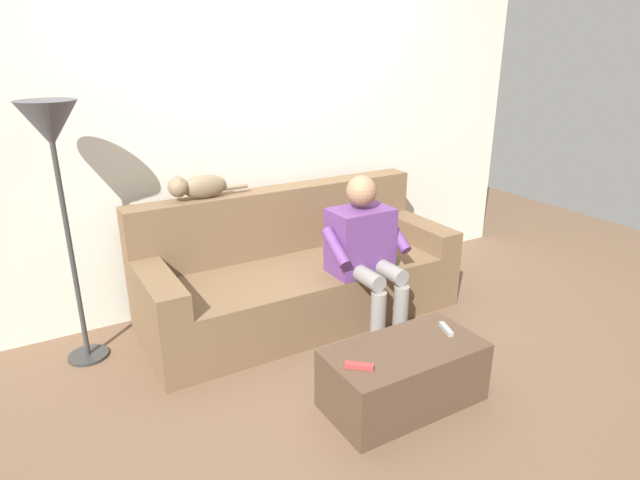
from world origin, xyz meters
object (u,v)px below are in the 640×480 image
Objects in this scene: floor_lamp at (52,141)px; person_solo_seated at (365,246)px; coffee_table at (403,375)px; remote_gray at (446,329)px; cat_on_backrest at (197,187)px; couch at (297,275)px; remote_red at (359,366)px.

person_solo_seated is at bearing 162.04° from floor_lamp.
coffee_table is 0.81× the size of person_solo_seated.
remote_gray reaches higher than coffee_table.
person_solo_seated reaches higher than cat_on_backrest.
coffee_table is at bearing 111.92° from cat_on_backrest.
couch reaches higher than remote_red.
person_solo_seated is 1.07m from remote_red.
coffee_table is at bearing 136.25° from floor_lamp.
remote_gray is 2.41m from floor_lamp.
person_solo_seated reaches higher than remote_gray.
coffee_table is 5.98× the size of remote_red.
cat_on_backrest reaches higher than remote_red.
remote_red is (0.32, 0.04, 0.18)m from coffee_table.
remote_gray is at bearing -176.06° from coffee_table.
couch is at bearing -146.77° from remote_gray.
floor_lamp is (1.42, -1.36, 1.19)m from coffee_table.
person_solo_seated reaches higher than couch.
floor_lamp is (1.42, -0.15, 1.06)m from couch.
remote_red is 0.09× the size of floor_lamp.
remote_gray is at bearing 104.43° from couch.
couch is 0.58m from person_solo_seated.
couch is 2.08× the size of person_solo_seated.
cat_on_backrest is (0.60, -0.27, 0.67)m from couch.
cat_on_backrest reaches higher than couch.
remote_gray is (-0.31, -0.02, 0.18)m from coffee_table.
couch reaches higher than remote_gray.
cat_on_backrest is 1.66m from remote_red.
remote_red is (-0.28, 1.52, -0.61)m from cat_on_backrest.
couch is at bearing -54.39° from person_solo_seated.
person_solo_seated is (-0.29, -0.81, 0.43)m from coffee_table.
couch reaches higher than coffee_table.
person_solo_seated is at bearing 142.71° from cat_on_backrest.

